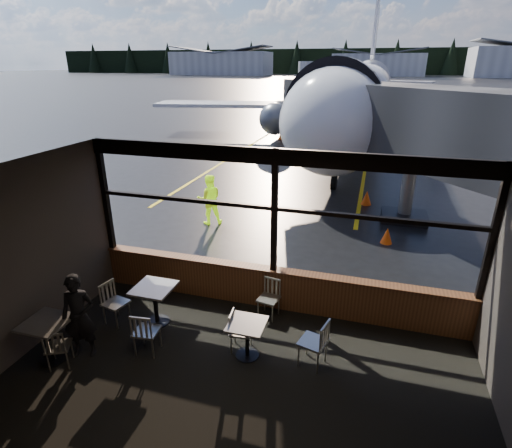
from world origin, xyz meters
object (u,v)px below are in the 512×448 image
at_px(chair_near_n, 269,299).
at_px(chair_mid_w, 116,304).
at_px(cafe_table_near, 247,340).
at_px(chair_left_s, 59,347).
at_px(airliner, 363,54).
at_px(ground_crew, 209,199).
at_px(chair_near_e, 313,342).
at_px(cafe_table_left, 50,341).
at_px(cone_extra, 387,236).
at_px(cone_wing, 281,136).
at_px(chair_near_w, 241,332).
at_px(chair_mid_s, 147,332).
at_px(cone_nose, 367,198).
at_px(passenger, 79,317).
at_px(cafe_table_mid, 156,305).
at_px(jet_bridge, 436,158).

relative_size(chair_near_n, chair_mid_w, 0.94).
xyz_separation_m(cafe_table_near, chair_left_s, (-3.09, -1.16, 0.04)).
height_order(airliner, ground_crew, airliner).
bearing_deg(chair_near_n, chair_near_e, 143.28).
bearing_deg(cafe_table_left, cone_extra, 50.10).
xyz_separation_m(cafe_table_near, cone_wing, (-4.53, 22.22, -0.11)).
xyz_separation_m(airliner, chair_near_w, (-0.75, -23.13, -5.14)).
xyz_separation_m(chair_near_n, ground_crew, (-3.24, 4.64, 0.41)).
distance_m(chair_mid_s, cone_extra, 7.64).
relative_size(chair_left_s, cone_nose, 1.48).
bearing_deg(cone_wing, chair_mid_s, -83.10).
distance_m(chair_mid_w, ground_crew, 5.74).
bearing_deg(chair_near_e, passenger, 117.51).
xyz_separation_m(chair_near_w, chair_near_n, (0.22, 1.16, 0.02)).
bearing_deg(chair_mid_w, chair_mid_s, 72.15).
relative_size(chair_left_s, ground_crew, 0.48).
height_order(chair_mid_w, ground_crew, ground_crew).
distance_m(chair_near_n, chair_mid_w, 3.13).
bearing_deg(cafe_table_mid, chair_near_e, -5.79).
xyz_separation_m(passenger, cone_extra, (5.38, 6.70, -0.57)).
xyz_separation_m(cafe_table_mid, chair_mid_s, (0.30, -0.85, 0.03)).
bearing_deg(passenger, cafe_table_mid, 39.22).
bearing_deg(ground_crew, chair_mid_w, 65.85).
distance_m(cafe_table_near, cone_wing, 22.68).
distance_m(jet_bridge, chair_left_s, 10.92).
relative_size(jet_bridge, chair_near_n, 12.85).
distance_m(chair_mid_s, cone_nose, 10.42).
relative_size(jet_bridge, chair_left_s, 13.53).
height_order(cafe_table_near, chair_near_e, chair_near_e).
height_order(jet_bridge, chair_near_w, jet_bridge).
bearing_deg(chair_near_e, chair_near_w, 104.16).
distance_m(chair_near_n, chair_mid_s, 2.52).
relative_size(jet_bridge, ground_crew, 6.55).
relative_size(cafe_table_left, ground_crew, 0.49).
distance_m(chair_near_n, cone_nose, 8.27).
xyz_separation_m(cafe_table_mid, cone_wing, (-2.44, 21.77, -0.17)).
height_order(chair_mid_w, cone_nose, chair_mid_w).
bearing_deg(chair_mid_s, jet_bridge, 48.23).
distance_m(airliner, chair_mid_s, 24.33).
distance_m(jet_bridge, cone_nose, 3.56).
relative_size(cafe_table_mid, chair_left_s, 1.05).
height_order(chair_mid_w, cone_wing, chair_mid_w).
bearing_deg(passenger, cafe_table_left, -166.57).
xyz_separation_m(chair_near_e, ground_crew, (-4.35, 5.83, 0.36)).
bearing_deg(chair_mid_w, cone_nose, 165.23).
xyz_separation_m(airliner, cone_nose, (1.20, -13.89, -5.28)).
distance_m(cafe_table_near, cafe_table_left, 3.51).
height_order(chair_near_n, cone_nose, chair_near_n).
relative_size(chair_mid_w, cone_extra, 1.87).
xyz_separation_m(jet_bridge, cone_extra, (-1.16, -1.29, -2.13)).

